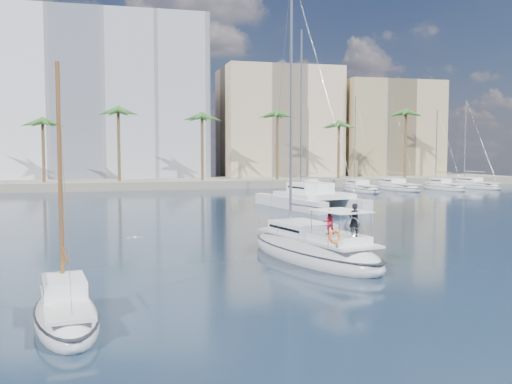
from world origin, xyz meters
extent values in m
plane|color=black|center=(0.00, 0.00, 0.00)|extent=(160.00, 160.00, 0.00)
cube|color=gray|center=(0.00, 61.00, 0.60)|extent=(120.00, 14.00, 1.20)
cube|color=white|center=(-12.00, 73.00, 14.00)|extent=(42.00, 16.00, 28.00)
cube|color=beige|center=(22.00, 70.00, 10.00)|extent=(20.00, 14.00, 20.00)
cube|color=tan|center=(42.00, 68.00, 9.00)|extent=(18.00, 12.00, 18.00)
cylinder|color=brown|center=(0.00, 57.00, 5.25)|extent=(0.44, 0.44, 10.50)
sphere|color=#2F6525|center=(0.00, 57.00, 10.50)|extent=(3.60, 3.60, 3.60)
cylinder|color=brown|center=(34.00, 57.00, 5.25)|extent=(0.44, 0.44, 10.50)
sphere|color=#2F6525|center=(34.00, 57.00, 10.50)|extent=(3.60, 3.60, 3.60)
ellipsoid|color=silver|center=(3.22, 0.68, 0.34)|extent=(5.92, 11.47, 2.28)
ellipsoid|color=black|center=(3.22, 0.68, 0.66)|extent=(5.98, 11.58, 0.18)
cube|color=silver|center=(3.27, 0.48, 1.20)|extent=(4.31, 8.57, 0.12)
cube|color=white|center=(2.98, 1.71, 1.56)|extent=(3.11, 4.03, 0.60)
cube|color=black|center=(2.98, 1.71, 1.58)|extent=(3.03, 3.62, 0.14)
cylinder|color=#B7BABF|center=(2.69, 2.94, 8.44)|extent=(0.15, 0.15, 14.37)
cylinder|color=#B7BABF|center=(3.20, 0.78, 2.76)|extent=(1.13, 4.33, 0.11)
cube|color=white|center=(3.76, -1.58, 1.44)|extent=(2.65, 3.15, 0.36)
cube|color=white|center=(3.78, -1.68, 2.81)|extent=(2.65, 3.15, 0.04)
torus|color=silver|center=(4.00, -2.60, 2.11)|extent=(0.94, 0.27, 0.96)
torus|color=orange|center=(2.79, -3.32, 1.81)|extent=(0.66, 0.34, 0.64)
imported|color=black|center=(4.13, -2.50, 2.43)|extent=(0.68, 0.54, 1.63)
imported|color=#B61C2F|center=(3.28, -1.37, 2.23)|extent=(0.63, 0.51, 1.23)
ellipsoid|color=silver|center=(-8.68, -8.01, 0.22)|extent=(2.89, 6.67, 1.52)
ellipsoid|color=black|center=(-8.68, -8.01, 0.44)|extent=(2.91, 6.74, 0.18)
cube|color=silver|center=(-8.67, -8.13, 0.80)|extent=(2.09, 4.99, 0.12)
cube|color=white|center=(-8.77, -7.39, 1.16)|extent=(1.64, 2.28, 0.60)
cube|color=black|center=(-8.77, -7.39, 1.18)|extent=(1.63, 2.03, 0.14)
cylinder|color=brown|center=(-8.87, -6.66, 4.85)|extent=(0.15, 0.15, 7.98)
cylinder|color=brown|center=(-8.69, -7.95, 2.36)|extent=(0.46, 2.60, 0.11)
cube|color=silver|center=(9.92, 25.80, 0.55)|extent=(3.80, 12.28, 1.10)
cube|color=silver|center=(14.76, 26.86, 0.55)|extent=(3.80, 12.28, 1.10)
cube|color=white|center=(12.47, 25.73, 1.30)|extent=(6.87, 7.80, 0.50)
cube|color=white|center=(12.34, 26.33, 2.00)|extent=(4.09, 4.33, 1.00)
cube|color=black|center=(12.34, 26.33, 2.05)|extent=(4.01, 3.85, 0.18)
cylinder|color=#B7BABF|center=(11.94, 28.13, 9.71)|extent=(0.18, 0.18, 16.41)
ellipsoid|color=silver|center=(-5.81, 6.17, 0.67)|extent=(0.20, 0.38, 0.18)
sphere|color=silver|center=(-5.81, 6.35, 0.69)|extent=(0.10, 0.10, 0.10)
cube|color=gray|center=(-6.08, 6.17, 0.70)|extent=(0.44, 0.16, 0.10)
cube|color=gray|center=(-5.54, 6.17, 0.70)|extent=(0.44, 0.16, 0.10)
camera|label=1|loc=(-7.20, -27.59, 5.83)|focal=40.00mm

